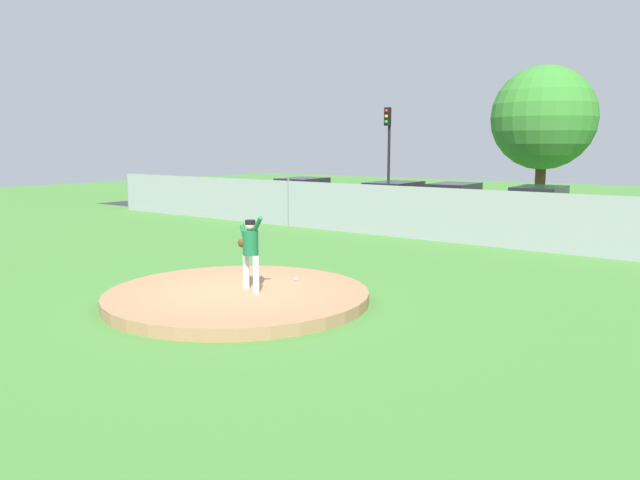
# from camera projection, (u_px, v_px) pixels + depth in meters

# --- Properties ---
(ground_plane) EXTENTS (80.00, 80.00, 0.00)m
(ground_plane) POSITION_uv_depth(u_px,v_px,m) (387.00, 260.00, 17.69)
(ground_plane) COLOR #427A33
(asphalt_strip) EXTENTS (44.00, 7.00, 0.01)m
(asphalt_strip) POSITION_uv_depth(u_px,v_px,m) (500.00, 228.00, 24.38)
(asphalt_strip) COLOR #2B2B2D
(asphalt_strip) RESTS_ON ground_plane
(pitchers_mound) EXTENTS (5.47, 5.47, 0.24)m
(pitchers_mound) POSITION_uv_depth(u_px,v_px,m) (238.00, 296.00, 12.95)
(pitchers_mound) COLOR #99704C
(pitchers_mound) RESTS_ON ground_plane
(pitcher_youth) EXTENTS (0.80, 0.32, 1.59)m
(pitcher_youth) POSITION_uv_depth(u_px,v_px,m) (250.00, 247.00, 12.77)
(pitcher_youth) COLOR silver
(pitcher_youth) RESTS_ON pitchers_mound
(baseball) EXTENTS (0.07, 0.07, 0.07)m
(baseball) POSITION_uv_depth(u_px,v_px,m) (296.00, 279.00, 13.88)
(baseball) COLOR white
(baseball) RESTS_ON pitchers_mound
(chainlink_fence) EXTENTS (35.23, 0.07, 1.92)m
(chainlink_fence) POSITION_uv_depth(u_px,v_px,m) (450.00, 215.00, 20.70)
(chainlink_fence) COLOR gray
(chainlink_fence) RESTS_ON ground_plane
(parked_car_silver) EXTENTS (2.21, 4.29, 1.69)m
(parked_car_silver) POSITION_uv_depth(u_px,v_px,m) (303.00, 196.00, 29.61)
(parked_car_silver) COLOR #B7BABF
(parked_car_silver) RESTS_ON ground_plane
(parked_car_champagne) EXTENTS (2.10, 4.73, 1.70)m
(parked_car_champagne) POSITION_uv_depth(u_px,v_px,m) (538.00, 210.00, 23.47)
(parked_car_champagne) COLOR tan
(parked_car_champagne) RESTS_ON ground_plane
(parked_car_slate) EXTENTS (2.20, 4.88, 1.68)m
(parked_car_slate) POSITION_uv_depth(u_px,v_px,m) (394.00, 202.00, 26.69)
(parked_car_slate) COLOR slate
(parked_car_slate) RESTS_ON ground_plane
(parked_car_charcoal) EXTENTS (1.91, 4.28, 1.70)m
(parked_car_charcoal) POSITION_uv_depth(u_px,v_px,m) (453.00, 205.00, 25.33)
(parked_car_charcoal) COLOR #232328
(parked_car_charcoal) RESTS_ON ground_plane
(traffic_light_near) EXTENTS (0.28, 0.46, 5.10)m
(traffic_light_near) POSITION_uv_depth(u_px,v_px,m) (388.00, 140.00, 31.32)
(traffic_light_near) COLOR black
(traffic_light_near) RESTS_ON ground_plane
(tree_tall_centre) EXTENTS (4.99, 4.99, 7.04)m
(tree_tall_centre) POSITION_uv_depth(u_px,v_px,m) (543.00, 118.00, 29.96)
(tree_tall_centre) COLOR #4C331E
(tree_tall_centre) RESTS_ON ground_plane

